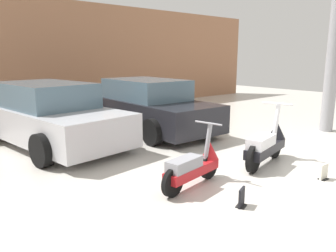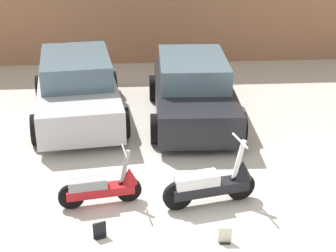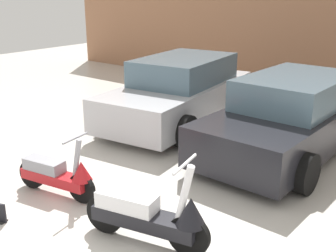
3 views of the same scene
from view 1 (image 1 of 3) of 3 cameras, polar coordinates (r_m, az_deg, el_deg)
ground_plane at (r=5.78m, az=19.15°, el=-8.67°), size 28.00×28.00×0.00m
wall_back at (r=12.37m, az=-18.12°, el=11.34°), size 19.60×0.12×3.92m
scooter_front_left at (r=5.09m, az=4.64°, el=-6.77°), size 1.36×0.54×0.95m
scooter_front_right at (r=6.37m, az=16.88°, el=-2.90°), size 1.57×0.68×1.11m
car_rear_left at (r=7.84m, az=-19.89°, el=1.71°), size 2.39×4.32×1.40m
car_rear_center at (r=8.87m, az=-3.18°, el=3.44°), size 2.05×4.10×1.38m
placard_near_left_scooter at (r=4.59m, az=12.69°, el=-12.21°), size 0.20×0.17×0.26m
placard_near_right_scooter at (r=5.97m, az=25.50°, el=-7.35°), size 0.20×0.13×0.26m
support_column_side at (r=9.69m, az=26.80°, el=10.64°), size 0.33×0.33×3.92m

